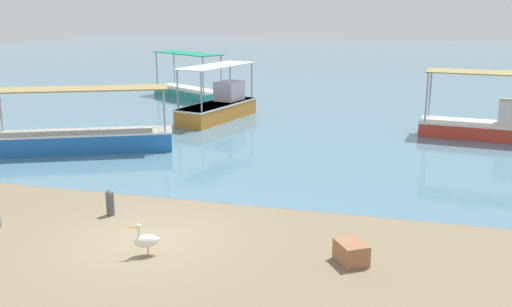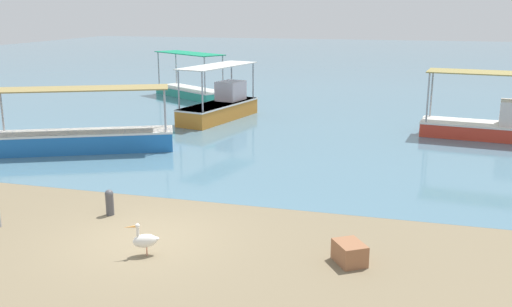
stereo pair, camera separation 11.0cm
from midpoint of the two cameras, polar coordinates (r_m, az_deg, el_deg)
ground at (r=14.71m, az=-11.14°, el=-8.32°), size 120.00×120.00×0.00m
harbor_water at (r=60.69m, az=9.24°, el=8.92°), size 110.00×90.00×0.00m
fishing_boat_near_right at (r=27.15m, az=21.97°, el=2.81°), size 5.46×2.50×2.90m
fishing_boat_near_left at (r=29.52m, az=-3.81°, el=4.81°), size 2.87×5.63×2.78m
fishing_boat_outer at (r=23.82m, az=-16.93°, el=1.53°), size 6.94×4.19×2.54m
fishing_boat_far_left at (r=37.16m, az=-6.88°, el=6.41°), size 5.63×4.45×2.81m
pelican at (r=13.61m, az=-11.16°, el=-8.51°), size 0.74×0.52×0.80m
mooring_bollard at (r=16.36m, az=-14.58°, el=-4.69°), size 0.23×0.23×0.73m
cargo_crate at (r=13.22m, az=9.26°, el=-9.76°), size 0.90×0.96×0.49m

